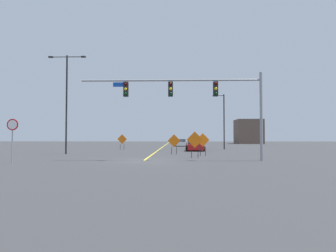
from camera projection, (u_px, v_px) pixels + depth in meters
ground at (144, 161)px, 21.77m from camera, size 179.12×179.12×0.00m
road_centre_stripe at (167, 144)px, 71.47m from camera, size 0.16×99.51×0.01m
traffic_signal_assembly at (194, 94)px, 21.82m from camera, size 13.04×0.44×6.33m
stop_sign at (12, 132)px, 19.93m from camera, size 0.76×0.07×2.89m
street_lamp_far_left at (67, 96)px, 30.29m from camera, size 3.75×0.24×9.87m
street_lamp_mid_right at (223, 119)px, 41.19m from camera, size 1.60×0.24×7.47m
construction_sign_median_near at (203, 141)px, 27.21m from camera, size 1.20×0.30×2.03m
construction_sign_right_shoulder at (122, 140)px, 39.68m from camera, size 1.27×0.09×2.03m
construction_sign_median_far at (195, 141)px, 24.58m from camera, size 1.33×0.23×2.14m
construction_sign_left_shoulder at (174, 142)px, 30.04m from camera, size 1.27×0.18×1.95m
car_black_far at (195, 144)px, 43.57m from camera, size 2.34×4.37×1.50m
car_red_distant at (195, 146)px, 36.75m from camera, size 2.13×4.02×1.35m
car_white_near at (181, 143)px, 54.90m from camera, size 2.20×4.22×1.29m
roadside_building_east at (248, 132)px, 75.45m from camera, size 6.13×6.84×5.98m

